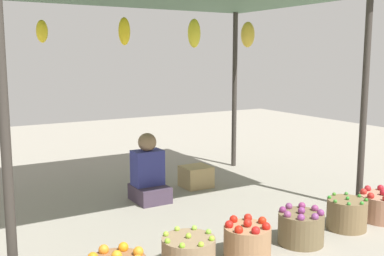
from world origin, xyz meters
name	(u,v)px	position (x,y,z in m)	size (l,w,h in m)	color
ground_plane	(164,206)	(0.00, 0.00, 0.00)	(14.00, 14.00, 0.00)	gray
market_stall_structure	(163,6)	(0.01, 0.00, 2.15)	(3.85, 2.62, 2.30)	#38332D
vendor_person	(148,175)	(-0.06, 0.26, 0.30)	(0.36, 0.44, 0.78)	#423446
basket_limes	(189,254)	(-0.56, -1.50, 0.13)	(0.42, 0.42, 0.30)	#8C7253
basket_red_tomatoes	(247,241)	(-0.03, -1.54, 0.14)	(0.39, 0.39, 0.33)	#9D7550
basket_purple_onions	(301,228)	(0.56, -1.55, 0.14)	(0.40, 0.40, 0.33)	brown
basket_green_chilies	(347,214)	(1.18, -1.51, 0.15)	(0.37, 0.37, 0.32)	brown
basket_red_apples	(382,207)	(1.69, -1.52, 0.14)	(0.46, 0.46, 0.32)	#A7765C
wooden_crate_near_vendor	(196,176)	(0.69, 0.47, 0.13)	(0.35, 0.32, 0.26)	tan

